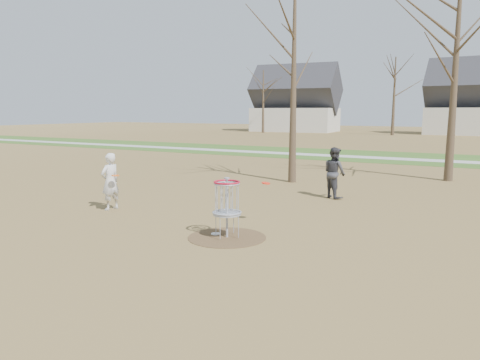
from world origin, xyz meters
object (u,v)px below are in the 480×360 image
object	(u,v)px
player_standing	(110,182)
disc_grounded	(216,234)
player_throwing	(334,173)
disc_golf_basket	(227,198)

from	to	relation	value
player_standing	disc_grounded	xyz separation A→B (m)	(4.16, -0.86, -0.81)
player_standing	player_throwing	bearing A→B (deg)	140.98
player_standing	player_throwing	world-z (taller)	player_throwing
disc_grounded	disc_golf_basket	world-z (taller)	disc_golf_basket
disc_grounded	disc_golf_basket	xyz separation A→B (m)	(0.36, -0.08, 0.89)
player_standing	player_throwing	distance (m)	7.16
disc_golf_basket	player_throwing	bearing A→B (deg)	84.50
player_throwing	disc_golf_basket	xyz separation A→B (m)	(-0.58, -5.98, 0.07)
player_standing	disc_golf_basket	world-z (taller)	player_standing
player_throwing	disc_grounded	world-z (taller)	player_throwing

